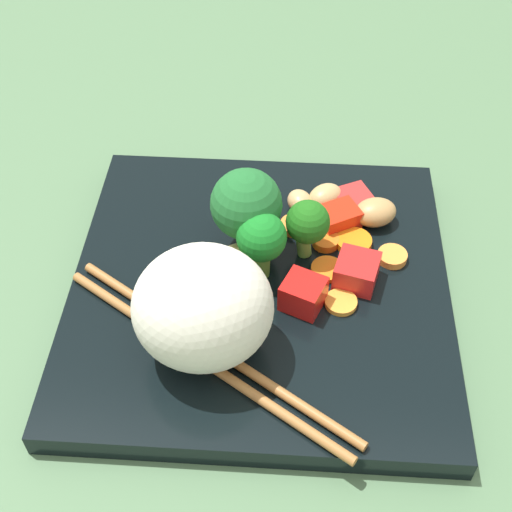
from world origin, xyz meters
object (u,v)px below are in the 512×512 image
Objects in this scene: broccoli_floret_1 at (246,205)px; rice_mound at (203,308)px; square_plate at (260,289)px; chopstick_pair at (207,353)px; carrot_slice_0 at (326,241)px.

rice_mound is at bearing 79.15° from broccoli_floret_1.
rice_mound is (3.30, 6.52, 5.39)cm from square_plate.
rice_mound is 4.13cm from chopstick_pair.
broccoli_floret_1 reaches higher than carrot_slice_0.
square_plate is 8.07cm from chopstick_pair.
rice_mound is at bearing 63.15° from square_plate.
broccoli_floret_1 is (-1.95, -10.16, -0.03)cm from rice_mound.
broccoli_floret_1 is 7.48cm from carrot_slice_0.
square_plate is 3.94× the size of broccoli_floret_1.
rice_mound is 0.43× the size of chopstick_pair.
square_plate is 1.30× the size of chopstick_pair.
broccoli_floret_1 reaches higher than square_plate.
chopstick_pair is (8.08, 11.59, 0.01)cm from carrot_slice_0.
chopstick_pair reaches higher than square_plate.
carrot_slice_0 is at bearing -174.01° from broccoli_floret_1.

